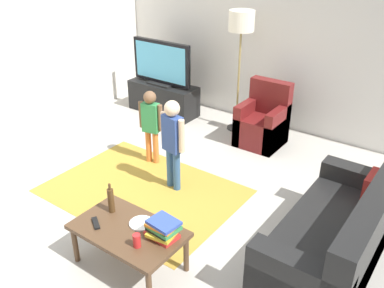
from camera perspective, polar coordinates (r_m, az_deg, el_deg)
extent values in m
plane|color=#B2ADA3|center=(4.57, -4.50, -10.09)|extent=(7.80, 7.80, 0.00)
cube|color=silver|center=(6.37, 13.19, 13.76)|extent=(6.00, 0.12, 2.70)
cube|color=#B28C33|center=(5.02, -6.70, -6.35)|extent=(2.20, 1.60, 0.01)
cube|color=black|center=(7.03, -3.91, 6.28)|extent=(1.20, 0.44, 0.50)
cube|color=black|center=(7.05, -4.13, 5.02)|extent=(1.10, 0.32, 0.03)
cube|color=black|center=(6.93, -4.09, 8.28)|extent=(0.44, 0.28, 0.03)
cube|color=black|center=(6.82, -4.19, 11.09)|extent=(1.10, 0.07, 0.68)
cube|color=#59B2D8|center=(6.79, -4.39, 11.02)|extent=(1.00, 0.01, 0.58)
cube|color=black|center=(4.13, 18.29, -12.62)|extent=(0.80, 1.80, 0.42)
cube|color=black|center=(3.96, 22.90, -11.50)|extent=(0.20, 1.80, 0.86)
cube|color=black|center=(4.72, 21.70, -6.39)|extent=(0.80, 0.20, 0.60)
cube|color=#B22823|center=(4.36, 23.23, -5.64)|extent=(0.10, 0.32, 0.32)
cube|color=maroon|center=(6.03, 9.39, 1.81)|extent=(0.60, 0.60, 0.42)
cube|color=maroon|center=(6.11, 10.51, 4.55)|extent=(0.60, 0.16, 0.90)
cube|color=maroon|center=(6.09, 7.45, 3.15)|extent=(0.12, 0.60, 0.60)
cube|color=maroon|center=(5.90, 11.51, 1.99)|extent=(0.12, 0.60, 0.60)
cylinder|color=#262626|center=(6.54, 6.02, 2.22)|extent=(0.28, 0.28, 0.02)
cylinder|color=#99844C|center=(6.26, 6.35, 8.45)|extent=(0.03, 0.03, 1.50)
cylinder|color=silver|center=(6.04, 6.79, 16.37)|extent=(0.36, 0.36, 0.28)
cylinder|color=orange|center=(5.52, -5.94, -0.27)|extent=(0.07, 0.07, 0.45)
cylinder|color=orange|center=(5.48, -4.96, -0.48)|extent=(0.07, 0.07, 0.45)
cube|color=#338C4C|center=(5.32, -5.65, 3.61)|extent=(0.23, 0.16, 0.39)
sphere|color=brown|center=(5.22, -5.79, 6.35)|extent=(0.16, 0.16, 0.16)
cylinder|color=brown|center=(5.38, -6.94, 4.03)|extent=(0.06, 0.06, 0.35)
cylinder|color=brown|center=(5.25, -4.35, 3.56)|extent=(0.06, 0.06, 0.35)
cylinder|color=#33598C|center=(4.97, -3.01, -3.18)|extent=(0.08, 0.08, 0.50)
cylinder|color=#33598C|center=(4.89, -2.10, -3.70)|extent=(0.08, 0.08, 0.50)
cube|color=#2D478C|center=(4.71, -2.67, 1.44)|extent=(0.26, 0.17, 0.43)
sphere|color=beige|center=(4.58, -2.75, 4.87)|extent=(0.18, 0.18, 0.18)
cylinder|color=beige|center=(4.81, -3.87, 2.25)|extent=(0.07, 0.07, 0.39)
cylinder|color=beige|center=(4.59, -1.44, 1.07)|extent=(0.07, 0.07, 0.39)
cube|color=#513823|center=(3.80, -8.70, -11.61)|extent=(1.00, 0.60, 0.04)
cylinder|color=#513823|center=(4.09, -15.65, -13.05)|extent=(0.05, 0.05, 0.38)
cylinder|color=#513823|center=(4.33, -10.54, -9.81)|extent=(0.05, 0.05, 0.38)
cylinder|color=#513823|center=(3.85, -0.80, -14.75)|extent=(0.05, 0.05, 0.38)
cube|color=red|center=(3.67, -4.10, -12.24)|extent=(0.29, 0.20, 0.04)
cube|color=yellow|center=(3.64, -4.05, -11.98)|extent=(0.25, 0.24, 0.03)
cube|color=black|center=(3.63, -3.99, -11.51)|extent=(0.24, 0.21, 0.02)
cube|color=#388C4C|center=(3.61, -3.92, -11.23)|extent=(0.28, 0.23, 0.03)
cube|color=orange|center=(3.58, -4.15, -10.99)|extent=(0.25, 0.18, 0.03)
cube|color=#334CA5|center=(3.56, -3.88, -10.64)|extent=(0.27, 0.22, 0.03)
cylinder|color=#4C3319|center=(3.95, -10.99, -7.58)|extent=(0.06, 0.06, 0.24)
cylinder|color=#4C3319|center=(3.87, -11.19, -5.74)|extent=(0.02, 0.02, 0.06)
cube|color=black|center=(3.89, -12.99, -10.48)|extent=(0.17, 0.13, 0.02)
cylinder|color=red|center=(3.57, -7.54, -12.94)|extent=(0.07, 0.07, 0.12)
cylinder|color=white|center=(3.82, -6.91, -10.69)|extent=(0.22, 0.22, 0.02)
cube|color=silver|center=(3.81, -6.70, -10.67)|extent=(0.13, 0.09, 0.01)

